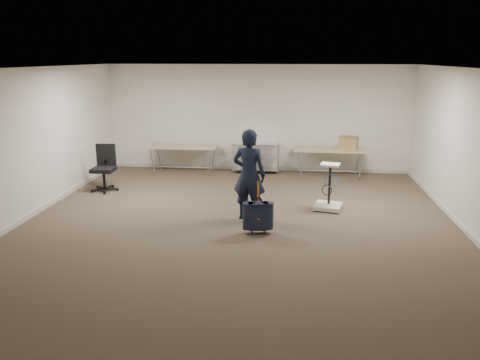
# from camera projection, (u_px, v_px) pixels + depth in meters

# --- Properties ---
(ground) EXTENTS (9.00, 9.00, 0.00)m
(ground) POSITION_uv_depth(u_px,v_px,m) (237.00, 228.00, 8.42)
(ground) COLOR #433528
(ground) RESTS_ON ground
(room_shell) EXTENTS (8.00, 9.00, 9.00)m
(room_shell) POSITION_uv_depth(u_px,v_px,m) (245.00, 202.00, 9.73)
(room_shell) COLOR beige
(room_shell) RESTS_ON ground
(folding_table_left) EXTENTS (1.80, 0.75, 0.73)m
(folding_table_left) POSITION_uv_depth(u_px,v_px,m) (183.00, 148.00, 12.24)
(folding_table_left) COLOR tan
(folding_table_left) RESTS_ON ground
(folding_table_right) EXTENTS (1.80, 0.75, 0.73)m
(folding_table_right) POSITION_uv_depth(u_px,v_px,m) (330.00, 151.00, 11.83)
(folding_table_right) COLOR tan
(folding_table_right) RESTS_ON ground
(wire_shelf) EXTENTS (1.22, 0.47, 0.80)m
(wire_shelf) POSITION_uv_depth(u_px,v_px,m) (256.00, 156.00, 12.34)
(wire_shelf) COLOR silver
(wire_shelf) RESTS_ON ground
(person) EXTENTS (0.70, 0.54, 1.73)m
(person) POSITION_uv_depth(u_px,v_px,m) (249.00, 175.00, 8.66)
(person) COLOR black
(person) RESTS_ON ground
(suitcase) EXTENTS (0.37, 0.25, 0.94)m
(suitcase) POSITION_uv_depth(u_px,v_px,m) (258.00, 216.00, 8.08)
(suitcase) COLOR #161D32
(suitcase) RESTS_ON ground
(office_chair) EXTENTS (0.64, 0.64, 1.05)m
(office_chair) POSITION_uv_depth(u_px,v_px,m) (105.00, 177.00, 10.72)
(office_chair) COLOR black
(office_chair) RESTS_ON ground
(equipment_cart) EXTENTS (0.62, 0.62, 0.94)m
(equipment_cart) POSITION_uv_depth(u_px,v_px,m) (329.00, 197.00, 9.39)
(equipment_cart) COLOR #F2E7CF
(equipment_cart) RESTS_ON ground
(cardboard_box) EXTENTS (0.50, 0.43, 0.33)m
(cardboard_box) POSITION_uv_depth(u_px,v_px,m) (349.00, 143.00, 11.70)
(cardboard_box) COLOR #A4754C
(cardboard_box) RESTS_ON folding_table_right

